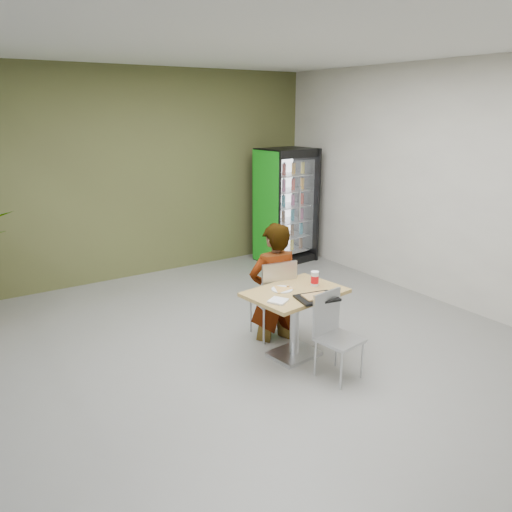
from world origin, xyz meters
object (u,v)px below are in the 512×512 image
object	(u,v)px
chair_near	(333,328)
beverage_fridge	(286,206)
seated_woman	(274,294)
cafeteria_tray	(317,298)
dining_table	(295,310)
soda_cup	(315,279)
chair_far	(275,294)

from	to	relation	value
chair_near	beverage_fridge	bearing A→B (deg)	51.62
seated_woman	cafeteria_tray	size ratio (longest dim) A/B	4.19
dining_table	seated_woman	world-z (taller)	seated_woman
seated_woman	dining_table	bearing A→B (deg)	89.15
chair_near	soda_cup	size ratio (longest dim) A/B	5.49
soda_cup	cafeteria_tray	world-z (taller)	soda_cup
soda_cup	beverage_fridge	bearing A→B (deg)	58.56
chair_far	soda_cup	world-z (taller)	chair_far
dining_table	chair_near	xyz separation A→B (m)	(0.08, -0.52, -0.03)
soda_cup	chair_near	bearing A→B (deg)	-110.65
dining_table	chair_far	world-z (taller)	chair_far
dining_table	seated_woman	bearing A→B (deg)	80.67
chair_near	seated_woman	size ratio (longest dim) A/B	0.52
soda_cup	cafeteria_tray	bearing A→B (deg)	-126.48
seated_woman	soda_cup	distance (m)	0.60
seated_woman	cafeteria_tray	distance (m)	0.84
soda_cup	beverage_fridge	xyz separation A→B (m)	(1.77, 2.90, 0.15)
chair_far	soda_cup	bearing A→B (deg)	124.17
dining_table	chair_near	world-z (taller)	chair_near
dining_table	beverage_fridge	size ratio (longest dim) A/B	0.55
beverage_fridge	seated_woman	bearing A→B (deg)	-134.10
seated_woman	cafeteria_tray	xyz separation A→B (m)	(-0.04, -0.81, 0.22)
dining_table	cafeteria_tray	bearing A→B (deg)	-82.52
soda_cup	beverage_fridge	world-z (taller)	beverage_fridge
seated_woman	beverage_fridge	xyz separation A→B (m)	(1.97, 2.42, 0.44)
cafeteria_tray	beverage_fridge	distance (m)	3.81
chair_far	dining_table	bearing A→B (deg)	89.98
dining_table	beverage_fridge	world-z (taller)	beverage_fridge
seated_woman	beverage_fridge	size ratio (longest dim) A/B	0.86
chair_far	soda_cup	size ratio (longest dim) A/B	6.08
cafeteria_tray	beverage_fridge	xyz separation A→B (m)	(2.01, 3.22, 0.21)
dining_table	chair_far	size ratio (longest dim) A/B	1.13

